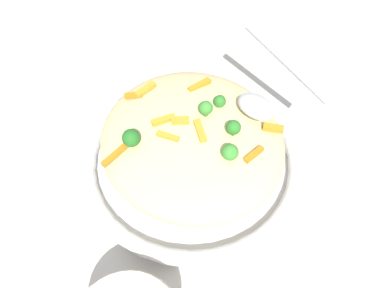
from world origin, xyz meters
TOP-DOWN VIEW (x-y plane):
  - ground_plane at (0.00, 0.00)m, footprint 2.40×2.40m
  - serving_bowl at (0.00, 0.00)m, footprint 0.34×0.34m
  - pasta_mound at (0.00, 0.00)m, footprint 0.27×0.26m
  - carrot_piece_0 at (-0.10, 0.00)m, footprint 0.01×0.04m
  - carrot_piece_1 at (-0.02, -0.01)m, footprint 0.02×0.02m
  - carrot_piece_2 at (-0.05, 0.06)m, footprint 0.01×0.04m
  - carrot_piece_3 at (0.09, 0.03)m, footprint 0.01×0.03m
  - carrot_piece_4 at (0.08, 0.08)m, footprint 0.03×0.02m
  - carrot_piece_5 at (-0.01, -0.04)m, footprint 0.03×0.02m
  - carrot_piece_6 at (0.02, -0.00)m, footprint 0.04×0.03m
  - carrot_piece_7 at (-0.04, -0.10)m, footprint 0.01×0.04m
  - carrot_piece_8 at (-0.10, -0.02)m, footprint 0.02×0.03m
  - carrot_piece_9 at (-0.03, -0.02)m, footprint 0.02×0.03m
  - broccoli_floret_0 at (0.05, 0.08)m, footprint 0.02×0.02m
  - broccoli_floret_1 at (0.05, 0.03)m, footprint 0.02×0.02m
  - broccoli_floret_2 at (0.00, 0.03)m, footprint 0.02×0.02m
  - broccoli_floret_3 at (-0.04, -0.08)m, footprint 0.02×0.02m
  - broccoli_floret_4 at (-0.00, 0.05)m, footprint 0.02×0.02m
  - broccoli_floret_5 at (0.07, -0.00)m, footprint 0.02×0.02m
  - serving_spoon at (0.04, 0.11)m, footprint 0.15×0.11m

SIDE VIEW (x-z plane):
  - ground_plane at x=0.00m, z-range 0.00..0.00m
  - serving_bowl at x=0.00m, z-range 0.00..0.05m
  - pasta_mound at x=0.00m, z-range 0.05..0.11m
  - carrot_piece_8 at x=-0.10m, z-range 0.11..0.11m
  - carrot_piece_7 at x=-0.04m, z-range 0.11..0.11m
  - carrot_piece_0 at x=-0.10m, z-range 0.11..0.11m
  - carrot_piece_2 at x=-0.05m, z-range 0.11..0.11m
  - carrot_piece_3 at x=0.09m, z-range 0.11..0.11m
  - carrot_piece_4 at x=0.08m, z-range 0.11..0.11m
  - carrot_piece_5 at x=-0.01m, z-range 0.11..0.12m
  - carrot_piece_9 at x=-0.03m, z-range 0.11..0.12m
  - carrot_piece_6 at x=0.02m, z-range 0.11..0.12m
  - carrot_piece_1 at x=-0.02m, z-range 0.11..0.12m
  - broccoli_floret_0 at x=0.05m, z-range 0.11..0.13m
  - broccoli_floret_4 at x=0.00m, z-range 0.11..0.13m
  - broccoli_floret_3 at x=-0.04m, z-range 0.11..0.14m
  - broccoli_floret_5 at x=0.07m, z-range 0.11..0.13m
  - broccoli_floret_1 at x=0.05m, z-range 0.11..0.14m
  - broccoli_floret_2 at x=0.00m, z-range 0.12..0.14m
  - serving_spoon at x=0.04m, z-range 0.10..0.17m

